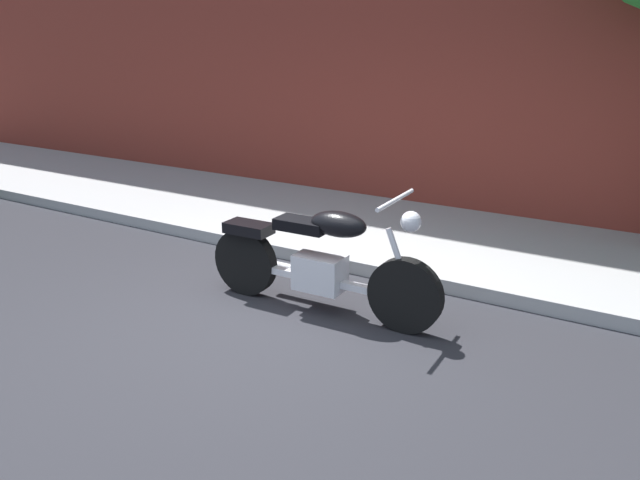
% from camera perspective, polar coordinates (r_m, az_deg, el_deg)
% --- Properties ---
extents(ground_plane, '(60.00, 60.00, 0.00)m').
position_cam_1_polar(ground_plane, '(5.50, -4.92, -7.65)').
color(ground_plane, '#28282D').
extents(sidewalk, '(25.09, 2.56, 0.14)m').
position_cam_1_polar(sidewalk, '(7.67, 6.97, 0.54)').
color(sidewalk, '#9D9D9D').
rests_on(sidewalk, ground).
extents(motorcycle, '(2.28, 0.70, 1.15)m').
position_cam_1_polar(motorcycle, '(5.57, 0.00, -1.98)').
color(motorcycle, black).
rests_on(motorcycle, ground).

